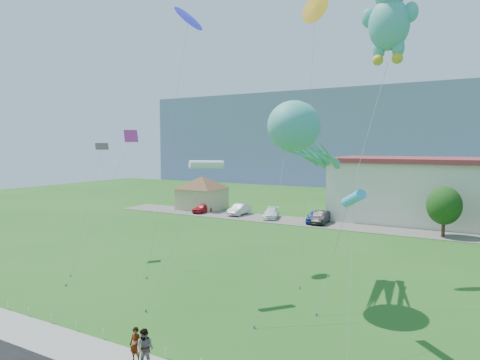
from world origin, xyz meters
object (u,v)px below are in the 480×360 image
at_px(pedestrian_left, 136,345).
at_px(parked_car_silver, 239,209).
at_px(pavilion, 202,190).
at_px(parked_car_blue, 315,217).
at_px(teddy_bear_kite, 389,18).
at_px(parked_car_white, 271,213).
at_px(octopus_kite, 300,136).
at_px(pedestrian_right, 145,349).
at_px(parked_car_red, 203,208).
at_px(parked_car_black, 321,217).

height_order(pedestrian_left, parked_car_silver, pedestrian_left).
relative_size(pavilion, parked_car_blue, 2.10).
bearing_deg(pavilion, parked_car_silver, -15.91).
height_order(parked_car_silver, teddy_bear_kite, teddy_bear_kite).
relative_size(parked_car_white, octopus_kite, 0.36).
bearing_deg(pedestrian_right, parked_car_blue, 87.91).
height_order(parked_car_red, octopus_kite, octopus_kite).
bearing_deg(parked_car_blue, parked_car_silver, 168.60).
bearing_deg(parked_car_white, pavilion, 150.38).
distance_m(pavilion, parked_car_white, 13.48).
relative_size(pavilion, parked_car_silver, 2.02).
xyz_separation_m(pedestrian_right, parked_car_red, (-22.61, 37.37, -0.24)).
xyz_separation_m(pavilion, pedestrian_right, (24.87, -40.52, -2.06)).
distance_m(pedestrian_right, teddy_bear_kite, 24.68).
bearing_deg(parked_car_silver, teddy_bear_kite, -42.66).
xyz_separation_m(octopus_kite, teddy_bear_kite, (4.42, 4.35, 7.79)).
xyz_separation_m(pavilion, teddy_bear_kite, (31.62, -24.13, 15.11)).
height_order(pedestrian_left, octopus_kite, octopus_kite).
distance_m(parked_car_red, parked_car_silver, 5.68).
bearing_deg(pedestrian_right, parked_car_red, 110.59).
bearing_deg(teddy_bear_kite, parked_car_black, 118.74).
bearing_deg(parked_car_red, parked_car_blue, 0.47).
height_order(pedestrian_left, parked_car_red, pedestrian_left).
xyz_separation_m(pedestrian_right, parked_car_blue, (-5.61, 37.60, -0.16)).
distance_m(pavilion, teddy_bear_kite, 42.55).
height_order(pedestrian_left, parked_car_white, pedestrian_left).
distance_m(parked_car_white, parked_car_black, 7.05).
relative_size(pedestrian_left, parked_car_red, 0.41).
relative_size(parked_car_black, octopus_kite, 0.37).
relative_size(parked_car_blue, parked_car_black, 0.94).
xyz_separation_m(parked_car_silver, parked_car_blue, (11.39, -0.67, -0.01)).
relative_size(parked_car_silver, teddy_bear_kite, 0.22).
xyz_separation_m(pedestrian_left, parked_car_silver, (-16.28, 38.09, -0.08)).
bearing_deg(teddy_bear_kite, parked_car_red, 144.46).
height_order(parked_car_silver, parked_car_black, parked_car_black).
xyz_separation_m(pedestrian_right, teddy_bear_kite, (6.76, 16.39, 17.17)).
xyz_separation_m(pavilion, parked_car_red, (2.26, -3.15, -2.30)).
bearing_deg(parked_car_white, parked_car_silver, 157.24).
bearing_deg(parked_car_blue, parked_car_black, -15.75).
relative_size(octopus_kite, teddy_bear_kite, 0.60).
bearing_deg(parked_car_black, pedestrian_left, -89.95).
relative_size(parked_car_white, parked_car_blue, 1.04).
relative_size(pedestrian_left, parked_car_white, 0.35).
relative_size(parked_car_silver, octopus_kite, 0.36).
bearing_deg(parked_car_red, parked_car_white, 2.25).
height_order(parked_car_white, parked_car_blue, parked_car_blue).
xyz_separation_m(parked_car_red, parked_car_black, (17.79, 0.13, 0.10)).
height_order(pedestrian_right, teddy_bear_kite, teddy_bear_kite).
relative_size(pedestrian_right, parked_car_red, 0.44).
height_order(parked_car_silver, octopus_kite, octopus_kite).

